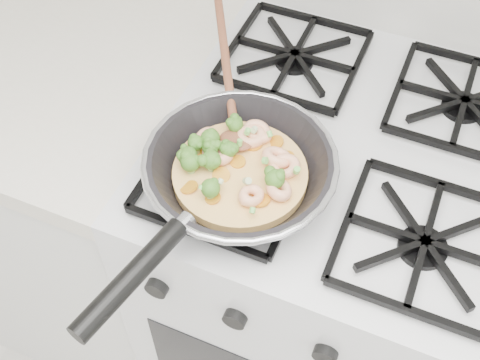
% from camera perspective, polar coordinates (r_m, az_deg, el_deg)
% --- Properties ---
extents(stove, '(0.60, 0.60, 0.92)m').
position_cam_1_polar(stove, '(1.36, 7.56, -9.06)').
color(stove, silver).
rests_on(stove, ground).
extents(counter_left, '(1.00, 0.60, 0.90)m').
position_cam_1_polar(counter_left, '(1.63, -20.04, 0.91)').
color(counter_left, white).
rests_on(counter_left, ground).
extents(skillet, '(0.32, 0.62, 0.10)m').
position_cam_1_polar(skillet, '(0.88, -0.30, 0.99)').
color(skillet, black).
rests_on(skillet, stove).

